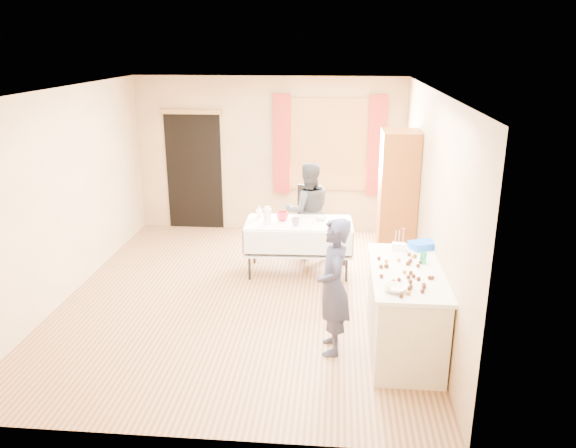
# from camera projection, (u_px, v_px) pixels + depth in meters

# --- Properties ---
(floor) EXTENTS (4.50, 5.50, 0.02)m
(floor) POSITION_uv_depth(u_px,v_px,m) (245.00, 296.00, 7.25)
(floor) COLOR #9E7047
(floor) RESTS_ON ground
(ceiling) EXTENTS (4.50, 5.50, 0.02)m
(ceiling) POSITION_uv_depth(u_px,v_px,m) (239.00, 89.00, 6.44)
(ceiling) COLOR white
(ceiling) RESTS_ON floor
(wall_back) EXTENTS (4.50, 0.02, 2.60)m
(wall_back) POSITION_uv_depth(u_px,v_px,m) (269.00, 155.00, 9.46)
(wall_back) COLOR tan
(wall_back) RESTS_ON floor
(wall_front) EXTENTS (4.50, 0.02, 2.60)m
(wall_front) POSITION_uv_depth(u_px,v_px,m) (181.00, 296.00, 4.23)
(wall_front) COLOR tan
(wall_front) RESTS_ON floor
(wall_left) EXTENTS (0.02, 5.50, 2.60)m
(wall_left) POSITION_uv_depth(u_px,v_px,m) (64.00, 194.00, 7.04)
(wall_left) COLOR tan
(wall_left) RESTS_ON floor
(wall_right) EXTENTS (0.02, 5.50, 2.60)m
(wall_right) POSITION_uv_depth(u_px,v_px,m) (430.00, 203.00, 6.66)
(wall_right) COLOR tan
(wall_right) RESTS_ON floor
(window_frame) EXTENTS (1.32, 0.06, 1.52)m
(window_frame) POSITION_uv_depth(u_px,v_px,m) (329.00, 145.00, 9.28)
(window_frame) COLOR olive
(window_frame) RESTS_ON wall_back
(window_pane) EXTENTS (1.20, 0.02, 1.40)m
(window_pane) POSITION_uv_depth(u_px,v_px,m) (329.00, 145.00, 9.26)
(window_pane) COLOR white
(window_pane) RESTS_ON wall_back
(curtain_left) EXTENTS (0.28, 0.06, 1.65)m
(curtain_left) POSITION_uv_depth(u_px,v_px,m) (282.00, 145.00, 9.30)
(curtain_left) COLOR maroon
(curtain_left) RESTS_ON wall_back
(curtain_right) EXTENTS (0.28, 0.06, 1.65)m
(curtain_right) POSITION_uv_depth(u_px,v_px,m) (377.00, 146.00, 9.16)
(curtain_right) COLOR maroon
(curtain_right) RESTS_ON wall_back
(doorway) EXTENTS (0.95, 0.04, 2.00)m
(doorway) POSITION_uv_depth(u_px,v_px,m) (194.00, 171.00, 9.64)
(doorway) COLOR black
(doorway) RESTS_ON floor
(door_lintel) EXTENTS (1.05, 0.06, 0.08)m
(door_lintel) POSITION_uv_depth(u_px,v_px,m) (191.00, 112.00, 9.29)
(door_lintel) COLOR olive
(door_lintel) RESTS_ON wall_back
(cabinet) EXTENTS (0.50, 0.60, 2.00)m
(cabinet) POSITION_uv_depth(u_px,v_px,m) (397.00, 203.00, 7.78)
(cabinet) COLOR brown
(cabinet) RESTS_ON floor
(counter) EXTENTS (0.74, 1.55, 0.91)m
(counter) POSITION_uv_depth(u_px,v_px,m) (405.00, 310.00, 5.86)
(counter) COLOR beige
(counter) RESTS_ON floor
(party_table) EXTENTS (1.51, 0.82, 0.75)m
(party_table) POSITION_uv_depth(u_px,v_px,m) (299.00, 242.00, 7.86)
(party_table) COLOR black
(party_table) RESTS_ON floor
(chair) EXTENTS (0.47, 0.47, 0.96)m
(chair) POSITION_uv_depth(u_px,v_px,m) (307.00, 229.00, 8.93)
(chair) COLOR black
(chair) RESTS_ON floor
(girl) EXTENTS (0.59, 0.44, 1.46)m
(girl) POSITION_uv_depth(u_px,v_px,m) (333.00, 287.00, 5.76)
(girl) COLOR #232542
(girl) RESTS_ON floor
(woman) EXTENTS (0.93, 0.84, 1.45)m
(woman) POSITION_uv_depth(u_px,v_px,m) (308.00, 211.00, 8.36)
(woman) COLOR black
(woman) RESTS_ON floor
(soda_can) EXTENTS (0.08, 0.08, 0.12)m
(soda_can) POSITION_uv_depth(u_px,v_px,m) (423.00, 258.00, 5.86)
(soda_can) COLOR #158A52
(soda_can) RESTS_ON counter
(mixing_bowl) EXTENTS (0.37, 0.37, 0.05)m
(mixing_bowl) POSITION_uv_depth(u_px,v_px,m) (395.00, 288.00, 5.23)
(mixing_bowl) COLOR white
(mixing_bowl) RESTS_ON counter
(foam_block) EXTENTS (0.16, 0.12, 0.08)m
(foam_block) POSITION_uv_depth(u_px,v_px,m) (399.00, 247.00, 6.25)
(foam_block) COLOR white
(foam_block) RESTS_ON counter
(blue_basket) EXTENTS (0.36, 0.31, 0.08)m
(blue_basket) POSITION_uv_depth(u_px,v_px,m) (424.00, 245.00, 6.30)
(blue_basket) COLOR blue
(blue_basket) RESTS_ON counter
(pitcher) EXTENTS (0.13, 0.13, 0.22)m
(pitcher) POSITION_uv_depth(u_px,v_px,m) (267.00, 216.00, 7.65)
(pitcher) COLOR silver
(pitcher) RESTS_ON party_table
(cup_red) EXTENTS (0.20, 0.20, 0.13)m
(cup_red) POSITION_uv_depth(u_px,v_px,m) (282.00, 216.00, 7.80)
(cup_red) COLOR red
(cup_red) RESTS_ON party_table
(cup_rainbow) EXTENTS (0.17, 0.17, 0.11)m
(cup_rainbow) POSITION_uv_depth(u_px,v_px,m) (296.00, 222.00, 7.59)
(cup_rainbow) COLOR red
(cup_rainbow) RESTS_ON party_table
(small_bowl) EXTENTS (0.21, 0.21, 0.05)m
(small_bowl) POSITION_uv_depth(u_px,v_px,m) (321.00, 218.00, 7.85)
(small_bowl) COLOR white
(small_bowl) RESTS_ON party_table
(pastry_tray) EXTENTS (0.31, 0.24, 0.02)m
(pastry_tray) POSITION_uv_depth(u_px,v_px,m) (335.00, 224.00, 7.63)
(pastry_tray) COLOR white
(pastry_tray) RESTS_ON party_table
(bottle) EXTENTS (0.10, 0.10, 0.17)m
(bottle) POSITION_uv_depth(u_px,v_px,m) (259.00, 212.00, 7.93)
(bottle) COLOR white
(bottle) RESTS_ON party_table
(cake_balls) EXTENTS (0.54, 1.10, 0.04)m
(cake_balls) POSITION_uv_depth(u_px,v_px,m) (406.00, 273.00, 5.59)
(cake_balls) COLOR #3F2314
(cake_balls) RESTS_ON counter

